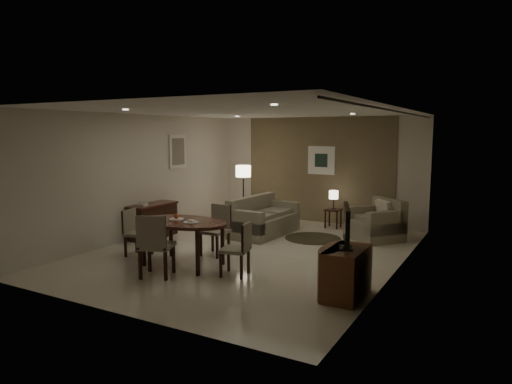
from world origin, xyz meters
The scene contains 31 objects.
room_shell centered at (0.00, 0.40, 1.35)m, with size 5.50×7.00×2.70m.
taupe_accent centered at (0.00, 3.48, 1.35)m, with size 3.96×0.03×2.70m, color brown.
curtain_wall centered at (2.68, 0.00, 1.32)m, with size 0.08×6.70×2.58m, color beige, non-canonical shape.
curtain_rod centered at (2.68, 0.00, 2.64)m, with size 0.03×0.03×6.80m, color black.
art_back_frame centered at (0.10, 3.46, 1.60)m, with size 0.72×0.03×0.72m, color silver.
art_back_canvas centered at (0.10, 3.44, 1.60)m, with size 0.34×0.01×0.34m, color #1A2F24.
art_left_frame centered at (-2.72, 1.20, 1.85)m, with size 0.03×0.60×0.80m, color silver.
art_left_canvas centered at (-2.71, 1.20, 1.85)m, with size 0.01×0.46×0.64m, color gray.
downlight_nl centered at (-1.40, -1.80, 2.69)m, with size 0.10×0.10×0.01m, color white.
downlight_nr centered at (1.40, -1.80, 2.69)m, with size 0.10×0.10×0.01m, color white.
downlight_fl centered at (-1.40, 1.80, 2.69)m, with size 0.10×0.10×0.01m, color white.
downlight_fr centered at (1.40, 1.80, 2.69)m, with size 0.10×0.10×0.01m, color white.
console_desk centered at (-2.49, 0.00, 0.38)m, with size 0.48×1.20×0.75m, color #4B2318, non-canonical shape.
telephone centered at (-2.49, -0.30, 0.80)m, with size 0.20×0.14×0.09m, color white, non-canonical shape.
tv_cabinet centered at (2.40, -1.50, 0.35)m, with size 0.48×0.90×0.70m, color brown, non-canonical shape.
flat_tv centered at (2.38, -1.50, 1.02)m, with size 0.06×0.88×0.60m, color black, non-canonical shape.
dining_table centered at (-0.58, -1.37, 0.39)m, with size 1.68×1.05×0.79m, color #4B2318, non-canonical shape.
chair_near centered at (-0.57, -2.06, 0.52)m, with size 0.50×0.50×1.03m, color gray, non-canonical shape.
chair_far centered at (-0.48, -0.55, 0.47)m, with size 0.46×0.46×0.94m, color gray, non-canonical shape.
chair_left centered at (-1.70, -1.28, 0.44)m, with size 0.42×0.42×0.87m, color gray, non-canonical shape.
chair_right centered at (0.51, -1.42, 0.44)m, with size 0.42×0.42×0.88m, color gray, non-canonical shape.
plate_a centered at (-0.76, -1.32, 0.79)m, with size 0.26×0.26×0.02m, color white.
plate_b centered at (-0.36, -1.42, 0.79)m, with size 0.26×0.26×0.02m, color white.
fruit_apple centered at (-0.76, -1.32, 0.85)m, with size 0.09×0.09×0.09m, color #9E3812.
napkin centered at (-0.36, -1.42, 0.82)m, with size 0.12×0.08×0.03m, color white.
round_rug centered at (0.64, 1.62, 0.01)m, with size 1.22×1.22×0.01m, color #393520.
sofa centered at (-0.48, 1.47, 0.43)m, with size 0.90×1.81×0.85m, color gray, non-canonical shape.
armchair centered at (1.85, 2.17, 0.44)m, with size 0.99×0.93×0.88m, color gray, non-canonical shape.
side_table centered at (0.64, 2.92, 0.23)m, with size 0.36×0.36×0.46m, color black, non-canonical shape.
table_lamp centered at (0.64, 2.92, 0.71)m, with size 0.22×0.22×0.50m, color #FFEAC1, non-canonical shape.
floor_lamp centered at (-1.53, 2.30, 0.74)m, with size 0.38×0.38×1.49m, color #FFE5B7, non-canonical shape.
Camera 1 is at (4.30, -7.53, 2.31)m, focal length 32.00 mm.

